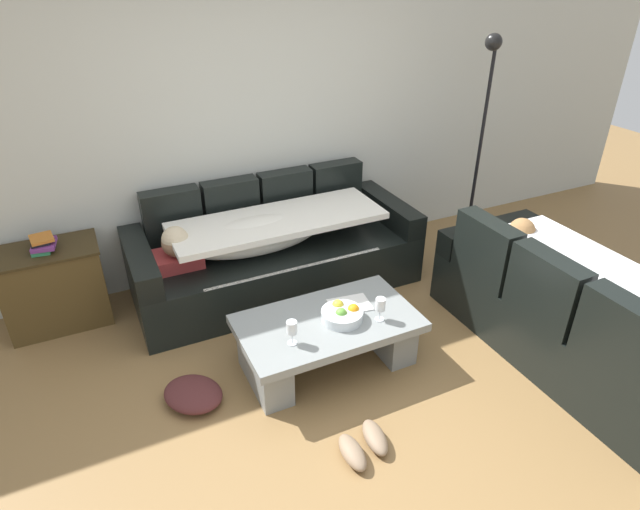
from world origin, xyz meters
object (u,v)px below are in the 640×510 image
fruit_bowl (342,314)px  crumpled_garment (193,394)px  side_cabinet (55,287)px  couch_near_window (573,313)px  book_stack_on_cabinet (42,244)px  coffee_table (328,336)px  floor_lamp (481,131)px  pair_of_shoes (364,445)px  couch_along_wall (271,253)px  wine_glass_near_left (292,328)px  wine_glass_near_right (380,305)px  open_magazine (350,305)px

fruit_bowl → crumpled_garment: size_ratio=0.70×
side_cabinet → couch_near_window: bearing=-31.0°
fruit_bowl → book_stack_on_cabinet: bearing=141.7°
couch_near_window → coffee_table: bearing=69.0°
floor_lamp → pair_of_shoes: 3.05m
couch_along_wall → floor_lamp: bearing=-1.4°
couch_near_window → book_stack_on_cabinet: (-3.23, 1.94, 0.35)m
wine_glass_near_left → crumpled_garment: 0.78m
couch_along_wall → side_cabinet: bearing=172.2°
couch_along_wall → couch_near_window: 2.33m
fruit_bowl → wine_glass_near_right: size_ratio=1.69×
couch_along_wall → coffee_table: size_ratio=1.95×
couch_along_wall → coffee_table: 1.11m
coffee_table → floor_lamp: size_ratio=0.62×
couch_along_wall → wine_glass_near_right: couch_along_wall is taller
couch_near_window → crumpled_garment: couch_near_window is taller
couch_along_wall → couch_near_window: same height
couch_along_wall → pair_of_shoes: 1.89m
coffee_table → wine_glass_near_left: wine_glass_near_left is taller
couch_near_window → crumpled_garment: 2.62m
floor_lamp → wine_glass_near_right: bearing=-145.5°
couch_along_wall → wine_glass_near_right: bearing=-76.8°
wine_glass_near_right → crumpled_garment: 1.33m
couch_near_window → pair_of_shoes: (-1.73, -0.15, -0.29)m
fruit_bowl → crumpled_garment: 1.09m
coffee_table → book_stack_on_cabinet: bearing=141.0°
couch_along_wall → pair_of_shoes: size_ratio=7.36×
couch_along_wall → side_cabinet: (-1.66, 0.23, -0.01)m
coffee_table → open_magazine: bearing=21.0°
fruit_bowl → side_cabinet: size_ratio=0.39×
coffee_table → wine_glass_near_right: size_ratio=7.23×
couch_near_window → wine_glass_near_left: (-1.90, 0.48, 0.16)m
book_stack_on_cabinet → pair_of_shoes: book_stack_on_cabinet is taller
book_stack_on_cabinet → coffee_table: bearing=-39.0°
couch_near_window → crumpled_garment: (-2.52, 0.65, -0.28)m
fruit_bowl → pair_of_shoes: (-0.23, -0.73, -0.38)m
couch_near_window → fruit_bowl: bearing=69.1°
couch_along_wall → wine_glass_near_left: 1.28m
couch_along_wall → pair_of_shoes: couch_along_wall is taller
couch_near_window → book_stack_on_cabinet: bearing=59.1°
side_cabinet → book_stack_on_cabinet: 0.37m
side_cabinet → open_magazine: bearing=-34.0°
wine_glass_near_right → floor_lamp: 2.21m
side_cabinet → book_stack_on_cabinet: (-0.00, -0.00, 0.37)m
fruit_bowl → side_cabinet: side_cabinet is taller
couch_along_wall → crumpled_garment: couch_along_wall is taller
open_magazine → crumpled_garment: bearing=-170.1°
couch_along_wall → side_cabinet: couch_along_wall is taller
coffee_table → book_stack_on_cabinet: book_stack_on_cabinet is taller
couch_near_window → floor_lamp: 1.90m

